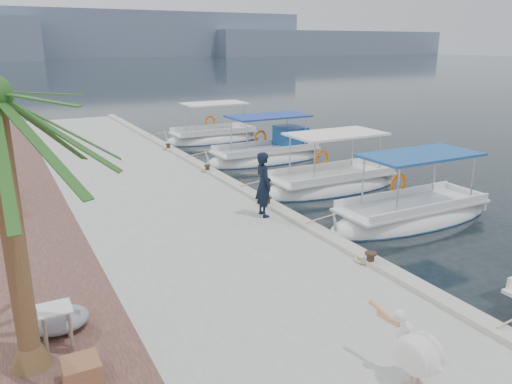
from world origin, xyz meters
TOP-DOWN VIEW (x-y plane):
  - ground at (0.00, 0.00)m, footprint 400.00×400.00m
  - concrete_quay at (-3.00, 5.00)m, footprint 6.00×40.00m
  - quay_curb at (-0.22, 5.00)m, footprint 0.44×40.00m
  - cobblestone_strip at (-8.00, 5.00)m, footprint 4.00×40.00m
  - distant_hills at (29.61, 201.49)m, footprint 330.00×60.00m
  - fishing_caique_b at (3.78, -0.68)m, footprint 6.37×2.12m
  - fishing_caique_c at (3.70, 3.61)m, footprint 6.22×2.30m
  - fishing_caique_d at (3.89, 9.12)m, footprint 6.40×2.29m
  - fishing_caique_e at (3.58, 15.13)m, footprint 5.97×2.36m
  - mooring_bollards at (-0.35, 1.50)m, footprint 0.28×20.28m
  - pelican at (-2.61, -7.16)m, footprint 0.56×1.44m
  - fisherman at (-0.88, 0.80)m, footprint 0.53×0.76m
  - wooden_crate at (-7.12, -4.83)m, footprint 0.55×0.55m
  - tarp_bundle at (-7.24, -3.00)m, footprint 1.10×0.90m
  - folding_table at (-7.31, -3.51)m, footprint 0.55×0.55m

SIDE VIEW (x-z plane):
  - ground at x=0.00m, z-range 0.00..0.00m
  - fishing_caique_c at x=3.70m, z-range -1.29..1.54m
  - fishing_caique_e at x=3.58m, z-range -1.29..1.54m
  - fishing_caique_b at x=3.78m, z-range -1.29..1.54m
  - fishing_caique_d at x=3.89m, z-range -1.22..1.61m
  - concrete_quay at x=-3.00m, z-range 0.00..0.50m
  - cobblestone_strip at x=-8.00m, z-range 0.00..0.50m
  - quay_curb at x=-0.22m, z-range 0.50..0.62m
  - mooring_bollards at x=-0.35m, z-range 0.53..0.86m
  - tarp_bundle at x=-7.24m, z-range 0.50..0.90m
  - wooden_crate at x=-7.12m, z-range 0.50..0.94m
  - folding_table at x=-7.31m, z-range 0.66..1.39m
  - pelican at x=-2.61m, z-range 0.52..1.63m
  - fisherman at x=-0.88m, z-range 0.50..2.48m
  - distant_hills at x=29.61m, z-range -1.39..16.61m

